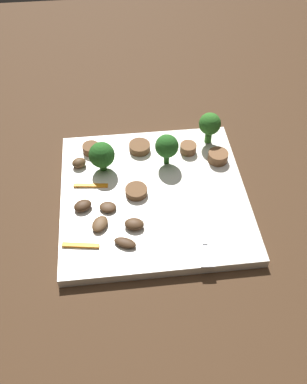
{
  "coord_description": "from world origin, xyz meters",
  "views": [
    {
      "loc": [
        0.43,
        -0.05,
        0.49
      ],
      "look_at": [
        0.0,
        0.0,
        0.02
      ],
      "focal_mm": 40.41,
      "sensor_mm": 36.0,
      "label": 1
    }
  ],
  "objects_px": {
    "sausage_slice_1": "(136,191)",
    "sausage_slice_4": "(218,157)",
    "mushroom_1": "(108,207)",
    "sausage_slice_2": "(91,149)",
    "broccoli_floret_2": "(102,155)",
    "broccoli_floret_0": "(167,147)",
    "broccoli_floret_1": "(210,125)",
    "sausage_slice_3": "(188,148)",
    "pepper_strip_0": "(81,245)",
    "mushroom_4": "(100,224)",
    "pepper_strip_1": "(91,186)",
    "fork": "(202,221)",
    "mushroom_3": "(79,163)",
    "plate": "(154,195)",
    "mushroom_2": "(83,206)",
    "mushroom_5": "(134,224)",
    "mushroom_0": "(125,243)",
    "sausage_slice_0": "(140,147)"
  },
  "relations": [
    {
      "from": "sausage_slice_1",
      "to": "sausage_slice_4",
      "type": "relative_size",
      "value": 1.04
    },
    {
      "from": "sausage_slice_1",
      "to": "mushroom_1",
      "type": "distance_m",
      "value": 0.05
    },
    {
      "from": "sausage_slice_2",
      "to": "broccoli_floret_2",
      "type": "bearing_deg",
      "value": 23.33
    },
    {
      "from": "broccoli_floret_0",
      "to": "broccoli_floret_1",
      "type": "relative_size",
      "value": 0.95
    },
    {
      "from": "sausage_slice_1",
      "to": "sausage_slice_3",
      "type": "xyz_separation_m",
      "value": [
        -0.08,
        0.09,
        0.0
      ]
    },
    {
      "from": "mushroom_1",
      "to": "pepper_strip_0",
      "type": "bearing_deg",
      "value": -32.5
    },
    {
      "from": "mushroom_4",
      "to": "pepper_strip_1",
      "type": "bearing_deg",
      "value": -171.19
    },
    {
      "from": "fork",
      "to": "mushroom_3",
      "type": "bearing_deg",
      "value": -123.09
    },
    {
      "from": "sausage_slice_3",
      "to": "pepper_strip_0",
      "type": "distance_m",
      "value": 0.24
    },
    {
      "from": "broccoli_floret_2",
      "to": "pepper_strip_0",
      "type": "xyz_separation_m",
      "value": [
        0.14,
        -0.04,
        -0.03
      ]
    },
    {
      "from": "mushroom_1",
      "to": "mushroom_4",
      "type": "bearing_deg",
      "value": -22.01
    },
    {
      "from": "fork",
      "to": "broccoli_floret_0",
      "type": "height_order",
      "value": "broccoli_floret_0"
    },
    {
      "from": "plate",
      "to": "broccoli_floret_1",
      "type": "xyz_separation_m",
      "value": [
        -0.1,
        0.1,
        0.04
      ]
    },
    {
      "from": "fork",
      "to": "pepper_strip_1",
      "type": "height_order",
      "value": "same"
    },
    {
      "from": "sausage_slice_1",
      "to": "mushroom_4",
      "type": "bearing_deg",
      "value": -45.35
    },
    {
      "from": "plate",
      "to": "mushroom_1",
      "type": "distance_m",
      "value": 0.07
    },
    {
      "from": "broccoli_floret_2",
      "to": "mushroom_2",
      "type": "xyz_separation_m",
      "value": [
        0.08,
        -0.03,
        -0.02
      ]
    },
    {
      "from": "sausage_slice_4",
      "to": "mushroom_1",
      "type": "relative_size",
      "value": 1.28
    },
    {
      "from": "fork",
      "to": "sausage_slice_3",
      "type": "relative_size",
      "value": 6.92
    },
    {
      "from": "broccoli_floret_1",
      "to": "mushroom_5",
      "type": "bearing_deg",
      "value": -39.65
    },
    {
      "from": "broccoli_floret_0",
      "to": "mushroom_2",
      "type": "bearing_deg",
      "value": -58.43
    },
    {
      "from": "broccoli_floret_0",
      "to": "broccoli_floret_1",
      "type": "xyz_separation_m",
      "value": [
        -0.04,
        0.07,
        0.0
      ]
    },
    {
      "from": "broccoli_floret_1",
      "to": "sausage_slice_1",
      "type": "relative_size",
      "value": 1.7
    },
    {
      "from": "sausage_slice_3",
      "to": "mushroom_4",
      "type": "xyz_separation_m",
      "value": [
        0.14,
        -0.15,
        -0.0
      ]
    },
    {
      "from": "broccoli_floret_2",
      "to": "mushroom_0",
      "type": "xyz_separation_m",
      "value": [
        0.15,
        0.02,
        -0.02
      ]
    },
    {
      "from": "broccoli_floret_2",
      "to": "pepper_strip_1",
      "type": "relative_size",
      "value": 0.96
    },
    {
      "from": "broccoli_floret_0",
      "to": "mushroom_4",
      "type": "bearing_deg",
      "value": -43.04
    },
    {
      "from": "mushroom_0",
      "to": "mushroom_3",
      "type": "relative_size",
      "value": 1.42
    },
    {
      "from": "plate",
      "to": "sausage_slice_2",
      "type": "bearing_deg",
      "value": -137.61
    },
    {
      "from": "pepper_strip_1",
      "to": "broccoli_floret_1",
      "type": "bearing_deg",
      "value": 112.42
    },
    {
      "from": "sausage_slice_2",
      "to": "pepper_strip_0",
      "type": "relative_size",
      "value": 0.55
    },
    {
      "from": "broccoli_floret_0",
      "to": "sausage_slice_1",
      "type": "xyz_separation_m",
      "value": [
        0.06,
        -0.05,
        -0.03
      ]
    },
    {
      "from": "broccoli_floret_1",
      "to": "mushroom_5",
      "type": "relative_size",
      "value": 2.04
    },
    {
      "from": "fork",
      "to": "mushroom_1",
      "type": "distance_m",
      "value": 0.13
    },
    {
      "from": "mushroom_5",
      "to": "mushroom_0",
      "type": "bearing_deg",
      "value": -27.05
    },
    {
      "from": "sausage_slice_0",
      "to": "pepper_strip_1",
      "type": "distance_m",
      "value": 0.11
    },
    {
      "from": "sausage_slice_2",
      "to": "mushroom_2",
      "type": "distance_m",
      "value": 0.12
    },
    {
      "from": "broccoli_floret_0",
      "to": "pepper_strip_1",
      "type": "xyz_separation_m",
      "value": [
        0.04,
        -0.12,
        -0.03
      ]
    },
    {
      "from": "mushroom_0",
      "to": "pepper_strip_0",
      "type": "xyz_separation_m",
      "value": [
        -0.0,
        -0.06,
        -0.0
      ]
    },
    {
      "from": "broccoli_floret_1",
      "to": "sausage_slice_4",
      "type": "relative_size",
      "value": 1.77
    },
    {
      "from": "sausage_slice_0",
      "to": "mushroom_1",
      "type": "distance_m",
      "value": 0.13
    },
    {
      "from": "mushroom_1",
      "to": "pepper_strip_1",
      "type": "relative_size",
      "value": 0.47
    },
    {
      "from": "sausage_slice_4",
      "to": "mushroom_5",
      "type": "bearing_deg",
      "value": -50.37
    },
    {
      "from": "mushroom_2",
      "to": "mushroom_4",
      "type": "height_order",
      "value": "mushroom_2"
    },
    {
      "from": "sausage_slice_2",
      "to": "mushroom_4",
      "type": "relative_size",
      "value": 0.94
    },
    {
      "from": "mushroom_4",
      "to": "mushroom_5",
      "type": "xyz_separation_m",
      "value": [
        0.01,
        0.05,
        0.0
      ]
    },
    {
      "from": "mushroom_2",
      "to": "broccoli_floret_0",
      "type": "bearing_deg",
      "value": 121.57
    },
    {
      "from": "mushroom_0",
      "to": "pepper_strip_0",
      "type": "height_order",
      "value": "mushroom_0"
    },
    {
      "from": "mushroom_1",
      "to": "mushroom_2",
      "type": "distance_m",
      "value": 0.04
    },
    {
      "from": "broccoli_floret_0",
      "to": "mushroom_5",
      "type": "bearing_deg",
      "value": -26.52
    }
  ]
}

